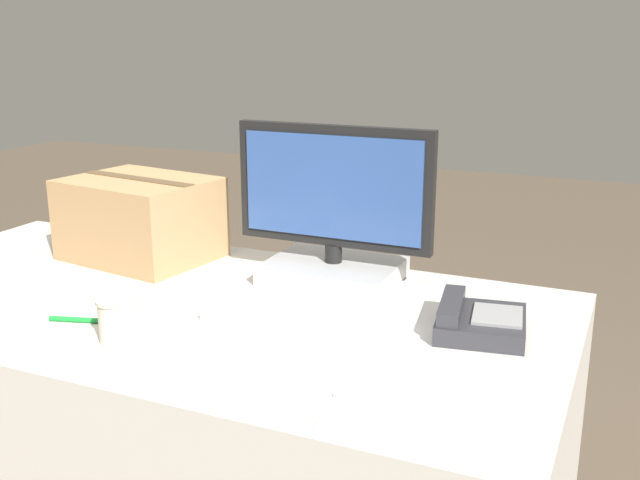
% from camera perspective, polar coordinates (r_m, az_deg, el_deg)
% --- Properties ---
extents(office_desk, '(1.80, 0.90, 0.75)m').
position_cam_1_polar(office_desk, '(1.99, -9.65, -14.79)').
color(office_desk, beige).
rests_on(office_desk, ground_plane).
extents(monitor, '(0.52, 0.25, 0.40)m').
position_cam_1_polar(monitor, '(1.90, 1.02, 1.14)').
color(monitor, '#B7B7B7').
rests_on(monitor, office_desk).
extents(keyboard, '(0.44, 0.17, 0.03)m').
position_cam_1_polar(keyboard, '(1.67, -1.20, -5.92)').
color(keyboard, silver).
rests_on(keyboard, office_desk).
extents(desk_phone, '(0.21, 0.23, 0.07)m').
position_cam_1_polar(desk_phone, '(1.65, 11.91, -6.06)').
color(desk_phone, '#2D2D33').
rests_on(desk_phone, office_desk).
extents(paper_cup_right, '(0.09, 0.09, 0.09)m').
position_cam_1_polar(paper_cup_right, '(1.62, -15.13, -5.86)').
color(paper_cup_right, beige).
rests_on(paper_cup_right, office_desk).
extents(spoon, '(0.03, 0.15, 0.00)m').
position_cam_1_polar(spoon, '(1.33, 0.92, -12.25)').
color(spoon, silver).
rests_on(spoon, office_desk).
extents(cardboard_box, '(0.43, 0.36, 0.23)m').
position_cam_1_polar(cardboard_box, '(2.17, -13.52, 1.60)').
color(cardboard_box, tan).
rests_on(cardboard_box, office_desk).
extents(pen_marker, '(0.13, 0.05, 0.01)m').
position_cam_1_polar(pen_marker, '(1.76, -18.01, -5.80)').
color(pen_marker, '#198C33').
rests_on(pen_marker, office_desk).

